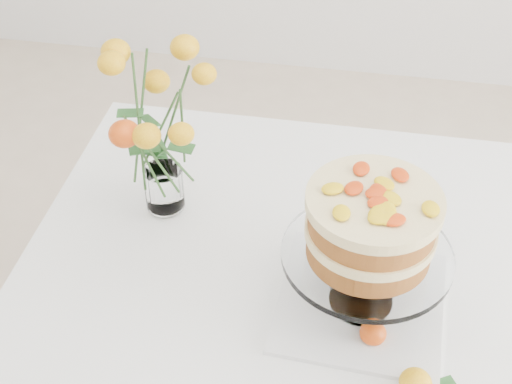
% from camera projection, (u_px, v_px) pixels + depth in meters
% --- Properties ---
extents(table, '(1.43, 0.93, 0.76)m').
position_uv_depth(table, '(375.00, 292.00, 1.46)').
color(table, tan).
rests_on(table, ground).
extents(napkin, '(0.32, 0.32, 0.01)m').
position_uv_depth(napkin, '(360.00, 303.00, 1.33)').
color(napkin, white).
rests_on(napkin, table).
extents(cake_stand, '(0.30, 0.30, 0.27)m').
position_uv_depth(cake_stand, '(370.00, 231.00, 1.21)').
color(cake_stand, white).
rests_on(cake_stand, napkin).
extents(rose_vase, '(0.32, 0.32, 0.41)m').
position_uv_depth(rose_vase, '(156.00, 114.00, 1.38)').
color(rose_vase, white).
rests_on(rose_vase, table).
extents(loose_rose_near, '(0.10, 0.05, 0.05)m').
position_uv_depth(loose_rose_near, '(416.00, 383.00, 1.17)').
color(loose_rose_near, yellow).
rests_on(loose_rose_near, table).
extents(loose_rose_far, '(0.08, 0.05, 0.04)m').
position_uv_depth(loose_rose_far, '(373.00, 333.00, 1.26)').
color(loose_rose_far, '#DF440A').
rests_on(loose_rose_far, table).
extents(stray_petal_a, '(0.03, 0.02, 0.00)m').
position_uv_depth(stray_petal_a, '(314.00, 293.00, 1.35)').
color(stray_petal_a, yellow).
rests_on(stray_petal_a, table).
extents(stray_petal_b, '(0.03, 0.02, 0.00)m').
position_uv_depth(stray_petal_b, '(365.00, 317.00, 1.31)').
color(stray_petal_b, yellow).
rests_on(stray_petal_b, table).
extents(stray_petal_c, '(0.03, 0.02, 0.00)m').
position_uv_depth(stray_petal_c, '(386.00, 337.00, 1.27)').
color(stray_petal_c, yellow).
rests_on(stray_petal_c, table).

